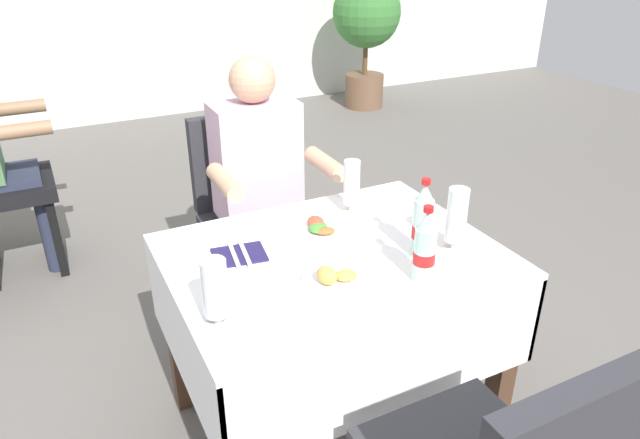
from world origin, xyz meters
The scene contains 13 objects.
ground_plane centered at (0.00, 0.00, 0.00)m, with size 11.00×11.00×0.00m, color #66605B.
main_dining_table centered at (0.07, -0.08, 0.57)m, with size 1.07×0.83×0.75m.
chair_far_diner_seat centered at (0.07, 0.73, 0.55)m, with size 0.44×0.50×0.97m.
seated_diner_far centered at (0.10, 0.62, 0.71)m, with size 0.50×0.46×1.26m.
plate_near_camera centered at (0.00, -0.23, 0.77)m, with size 0.23×0.23×0.07m.
plate_far_diner centered at (0.11, 0.07, 0.77)m, with size 0.22×0.22×0.05m.
beer_glass_left centered at (0.44, -0.23, 0.86)m, with size 0.07×0.07×0.22m.
beer_glass_middle centered at (-0.38, -0.28, 0.86)m, with size 0.07×0.07×0.20m.
beer_glass_right centered at (0.28, 0.17, 0.86)m, with size 0.07×0.07×0.20m.
cola_bottle_primary centered at (0.24, -0.34, 0.86)m, with size 0.07×0.07×0.25m.
cola_bottle_secondary centered at (0.32, -0.22, 0.87)m, with size 0.07×0.07×0.27m.
napkin_cutlery_set centered at (-0.21, 0.05, 0.76)m, with size 0.19×0.20×0.01m.
potted_plant_corner centered at (2.42, 3.66, 0.83)m, with size 0.68×0.68×1.28m.
Camera 1 is at (-0.72, -1.55, 1.72)m, focal length 32.84 mm.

